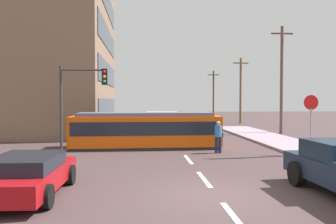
{
  "coord_description": "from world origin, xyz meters",
  "views": [
    {
      "loc": [
        -2.18,
        -9.83,
        2.77
      ],
      "look_at": [
        -0.74,
        8.55,
        2.12
      ],
      "focal_mm": 36.99,
      "sensor_mm": 36.0,
      "label": 1
    }
  ],
  "objects_px": {
    "city_bus": "(163,123)",
    "utility_pole_mid": "(282,78)",
    "parked_sedan_far": "(109,125)",
    "traffic_light_mast": "(80,92)",
    "utility_pole_distant": "(213,93)",
    "stop_sign": "(311,111)",
    "streetcar_tram": "(146,130)",
    "utility_pole_far": "(241,89)",
    "pedestrian_crossing": "(218,135)",
    "parked_sedan_mid": "(98,131)",
    "parked_sedan_near": "(27,174)"
  },
  "relations": [
    {
      "from": "city_bus",
      "to": "utility_pole_mid",
      "type": "height_order",
      "value": "utility_pole_mid"
    },
    {
      "from": "city_bus",
      "to": "parked_sedan_far",
      "type": "relative_size",
      "value": 1.25
    },
    {
      "from": "traffic_light_mast",
      "to": "utility_pole_distant",
      "type": "height_order",
      "value": "utility_pole_distant"
    },
    {
      "from": "stop_sign",
      "to": "traffic_light_mast",
      "type": "height_order",
      "value": "traffic_light_mast"
    },
    {
      "from": "city_bus",
      "to": "utility_pole_distant",
      "type": "distance_m",
      "value": 27.12
    },
    {
      "from": "streetcar_tram",
      "to": "utility_pole_far",
      "type": "bearing_deg",
      "value": 60.02
    },
    {
      "from": "parked_sedan_far",
      "to": "utility_pole_far",
      "type": "height_order",
      "value": "utility_pole_far"
    },
    {
      "from": "parked_sedan_far",
      "to": "city_bus",
      "type": "bearing_deg",
      "value": -38.16
    },
    {
      "from": "stop_sign",
      "to": "traffic_light_mast",
      "type": "xyz_separation_m",
      "value": [
        -11.78,
        1.23,
        0.98
      ]
    },
    {
      "from": "streetcar_tram",
      "to": "utility_pole_mid",
      "type": "height_order",
      "value": "utility_pole_mid"
    },
    {
      "from": "pedestrian_crossing",
      "to": "utility_pole_mid",
      "type": "height_order",
      "value": "utility_pole_mid"
    },
    {
      "from": "traffic_light_mast",
      "to": "utility_pole_far",
      "type": "distance_m",
      "value": 26.01
    },
    {
      "from": "parked_sedan_mid",
      "to": "parked_sedan_far",
      "type": "distance_m",
      "value": 5.85
    },
    {
      "from": "city_bus",
      "to": "parked_sedan_far",
      "type": "distance_m",
      "value": 5.63
    },
    {
      "from": "city_bus",
      "to": "parked_sedan_mid",
      "type": "bearing_deg",
      "value": -152.69
    },
    {
      "from": "streetcar_tram",
      "to": "parked_sedan_mid",
      "type": "height_order",
      "value": "streetcar_tram"
    },
    {
      "from": "utility_pole_mid",
      "to": "parked_sedan_near",
      "type": "bearing_deg",
      "value": -130.39
    },
    {
      "from": "parked_sedan_far",
      "to": "utility_pole_mid",
      "type": "height_order",
      "value": "utility_pole_mid"
    },
    {
      "from": "stop_sign",
      "to": "traffic_light_mast",
      "type": "distance_m",
      "value": 11.88
    },
    {
      "from": "streetcar_tram",
      "to": "parked_sedan_far",
      "type": "xyz_separation_m",
      "value": [
        -3.01,
        9.81,
        -0.43
      ]
    },
    {
      "from": "pedestrian_crossing",
      "to": "parked_sedan_mid",
      "type": "relative_size",
      "value": 0.38
    },
    {
      "from": "city_bus",
      "to": "parked_sedan_far",
      "type": "height_order",
      "value": "city_bus"
    },
    {
      "from": "parked_sedan_mid",
      "to": "utility_pole_far",
      "type": "height_order",
      "value": "utility_pole_far"
    },
    {
      "from": "parked_sedan_mid",
      "to": "parked_sedan_far",
      "type": "xyz_separation_m",
      "value": [
        0.18,
        5.84,
        -0.0
      ]
    },
    {
      "from": "parked_sedan_far",
      "to": "stop_sign",
      "type": "height_order",
      "value": "stop_sign"
    },
    {
      "from": "parked_sedan_mid",
      "to": "traffic_light_mast",
      "type": "height_order",
      "value": "traffic_light_mast"
    },
    {
      "from": "parked_sedan_mid",
      "to": "traffic_light_mast",
      "type": "distance_m",
      "value": 6.25
    },
    {
      "from": "parked_sedan_mid",
      "to": "utility_pole_mid",
      "type": "relative_size",
      "value": 0.51
    },
    {
      "from": "utility_pole_mid",
      "to": "parked_sedan_far",
      "type": "bearing_deg",
      "value": 170.69
    },
    {
      "from": "traffic_light_mast",
      "to": "utility_pole_mid",
      "type": "height_order",
      "value": "utility_pole_mid"
    },
    {
      "from": "pedestrian_crossing",
      "to": "utility_pole_far",
      "type": "bearing_deg",
      "value": 70.93
    },
    {
      "from": "utility_pole_mid",
      "to": "stop_sign",
      "type": "bearing_deg",
      "value": -104.96
    },
    {
      "from": "streetcar_tram",
      "to": "utility_pole_mid",
      "type": "bearing_deg",
      "value": 33.77
    },
    {
      "from": "parked_sedan_far",
      "to": "streetcar_tram",
      "type": "bearing_deg",
      "value": -72.94
    },
    {
      "from": "parked_sedan_far",
      "to": "stop_sign",
      "type": "bearing_deg",
      "value": -48.26
    },
    {
      "from": "pedestrian_crossing",
      "to": "parked_sedan_mid",
      "type": "height_order",
      "value": "pedestrian_crossing"
    },
    {
      "from": "stop_sign",
      "to": "parked_sedan_mid",
      "type": "bearing_deg",
      "value": 149.1
    },
    {
      "from": "city_bus",
      "to": "traffic_light_mast",
      "type": "bearing_deg",
      "value": -120.69
    },
    {
      "from": "stop_sign",
      "to": "utility_pole_far",
      "type": "bearing_deg",
      "value": 82.55
    },
    {
      "from": "parked_sedan_mid",
      "to": "stop_sign",
      "type": "bearing_deg",
      "value": -30.9
    },
    {
      "from": "stop_sign",
      "to": "utility_pole_distant",
      "type": "height_order",
      "value": "utility_pole_distant"
    },
    {
      "from": "streetcar_tram",
      "to": "parked_sedan_near",
      "type": "relative_size",
      "value": 1.96
    },
    {
      "from": "utility_pole_far",
      "to": "pedestrian_crossing",
      "type": "bearing_deg",
      "value": -109.07
    },
    {
      "from": "utility_pole_distant",
      "to": "parked_sedan_mid",
      "type": "bearing_deg",
      "value": -116.59
    },
    {
      "from": "utility_pole_distant",
      "to": "parked_sedan_near",
      "type": "bearing_deg",
      "value": -108.9
    },
    {
      "from": "streetcar_tram",
      "to": "utility_pole_distant",
      "type": "relative_size",
      "value": 1.19
    },
    {
      "from": "parked_sedan_mid",
      "to": "stop_sign",
      "type": "height_order",
      "value": "stop_sign"
    },
    {
      "from": "traffic_light_mast",
      "to": "city_bus",
      "type": "bearing_deg",
      "value": 59.31
    },
    {
      "from": "parked_sedan_mid",
      "to": "streetcar_tram",
      "type": "bearing_deg",
      "value": -51.14
    },
    {
      "from": "utility_pole_mid",
      "to": "pedestrian_crossing",
      "type": "bearing_deg",
      "value": -127.23
    }
  ]
}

